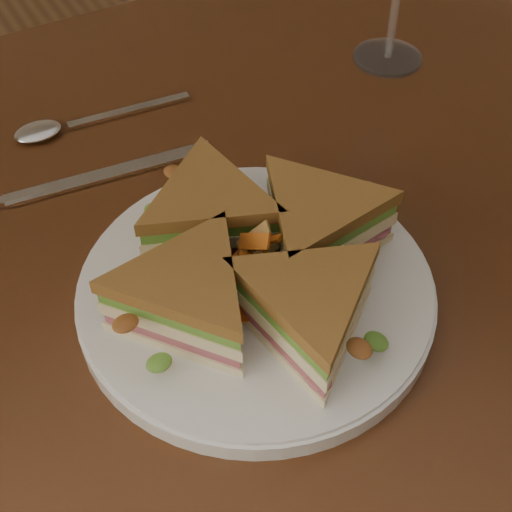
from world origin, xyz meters
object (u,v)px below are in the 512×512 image
object	(u,v)px
spoon	(61,127)
sandwich_wedges	(256,260)
knife	(96,178)
plate	(256,292)
table	(238,281)

from	to	relation	value
spoon	sandwich_wedges	bearing A→B (deg)	-72.35
sandwich_wedges	knife	distance (m)	0.21
plate	table	bearing A→B (deg)	70.43
sandwich_wedges	plate	bearing A→B (deg)	180.00
plate	knife	world-z (taller)	plate
table	knife	distance (m)	0.17
spoon	knife	xyz separation A→B (m)	(0.00, -0.09, -0.00)
sandwich_wedges	spoon	world-z (taller)	sandwich_wedges
plate	spoon	world-z (taller)	plate
plate	knife	size ratio (longest dim) A/B	1.31
table	sandwich_wedges	bearing A→B (deg)	-109.57
sandwich_wedges	knife	size ratio (longest dim) A/B	1.25
plate	sandwich_wedges	size ratio (longest dim) A/B	1.05
sandwich_wedges	knife	xyz separation A→B (m)	(-0.06, 0.20, -0.04)
plate	knife	distance (m)	0.21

